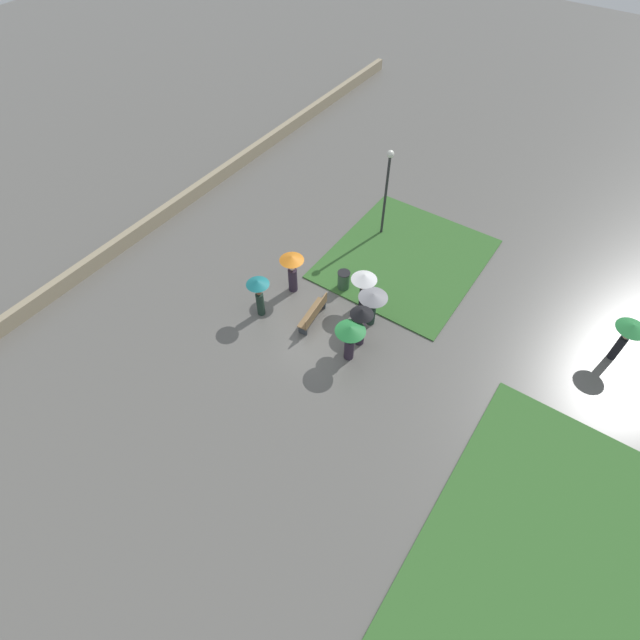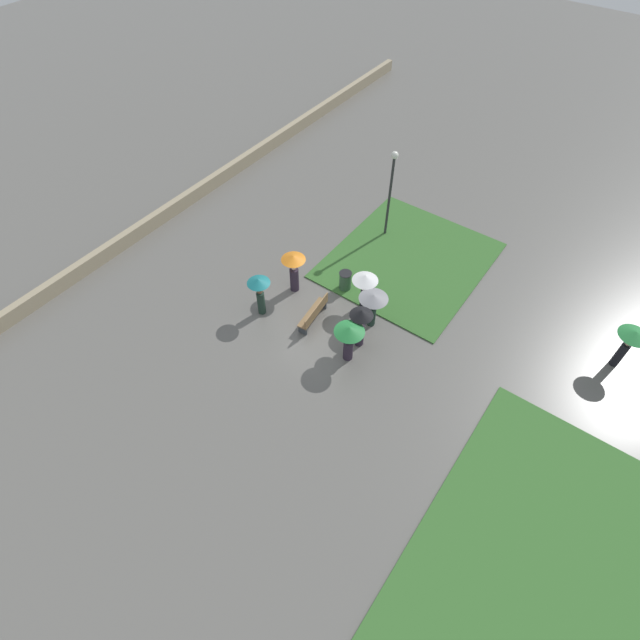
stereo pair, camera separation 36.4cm
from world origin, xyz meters
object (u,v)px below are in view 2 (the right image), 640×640
lone_walker_far_path (631,340)px  crowd_person_black (361,321)px  park_bench (314,313)px  trash_bin (345,281)px  crowd_person_orange (294,268)px  crowd_person_grey (373,303)px  crowd_person_green (349,336)px  crowd_person_white (365,282)px  lamp_post (391,184)px  crowd_person_teal (260,290)px

lone_walker_far_path → crowd_person_black: bearing=53.2°
park_bench → crowd_person_black: (-0.09, 2.13, 0.85)m
trash_bin → crowd_person_orange: (1.30, -1.75, 0.81)m
trash_bin → crowd_person_grey: bearing=62.5°
crowd_person_orange → crowd_person_green: (1.71, 3.94, 0.02)m
crowd_person_black → park_bench: bearing=60.3°
crowd_person_grey → crowd_person_white: crowd_person_white is taller
trash_bin → crowd_person_black: bearing=44.8°
crowd_person_grey → crowd_person_black: bearing=-173.0°
crowd_person_grey → lone_walker_far_path: (-3.80, 8.62, 0.18)m
lone_walker_far_path → lamp_post: bearing=15.5°
park_bench → crowd_person_grey: size_ratio=1.09×
lamp_post → crowd_person_black: 7.09m
crowd_person_teal → trash_bin: bearing=37.3°
crowd_person_teal → crowd_person_orange: (-1.87, 0.27, -0.04)m
trash_bin → lamp_post: bearing=-172.9°
crowd_person_green → crowd_person_teal: bearing=20.7°
crowd_person_grey → crowd_person_green: (1.98, 0.20, 0.03)m
crowd_person_orange → crowd_person_green: bearing=173.8°
trash_bin → lone_walker_far_path: (-2.76, 10.60, 0.98)m
crowd_person_green → lamp_post: bearing=-50.9°
park_bench → crowd_person_green: 2.44m
trash_bin → crowd_person_orange: bearing=-53.3°
park_bench → crowd_person_orange: crowd_person_orange is taller
crowd_person_black → lone_walker_far_path: crowd_person_black is taller
crowd_person_green → crowd_person_white: (-2.60, -0.99, 0.13)m
crowd_person_green → lone_walker_far_path: size_ratio=0.94×
crowd_person_green → trash_bin: bearing=-35.5°
park_bench → crowd_person_green: size_ratio=1.03×
park_bench → lamp_post: size_ratio=0.42×
trash_bin → lone_walker_far_path: lone_walker_far_path is taller
crowd_person_grey → crowd_person_white: 1.01m
crowd_person_green → crowd_person_black: 0.84m
crowd_person_grey → crowd_person_orange: 3.75m
crowd_person_green → crowd_person_white: bearing=-50.6°
crowd_person_grey → park_bench: bearing=120.6°
lone_walker_far_path → trash_bin: bearing=37.5°
lamp_post → crowd_person_teal: lamp_post is taller
crowd_person_grey → crowd_person_orange: size_ratio=0.88×
lone_walker_far_path → crowd_person_grey: bearing=46.7°
crowd_person_orange → crowd_person_green: crowd_person_orange is taller
trash_bin → crowd_person_green: crowd_person_green is taller
crowd_person_green → crowd_person_black: crowd_person_black is taller
crowd_person_black → lamp_post: bearing=-9.4°
crowd_person_teal → crowd_person_white: (-2.76, 3.22, 0.12)m
crowd_person_white → crowd_person_black: (1.76, 0.96, -0.10)m
crowd_person_grey → crowd_person_black: 1.15m
park_bench → lone_walker_far_path: size_ratio=0.97×
lamp_post → crowd_person_teal: (7.39, -1.50, -1.52)m
lamp_post → crowd_person_orange: size_ratio=2.28×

